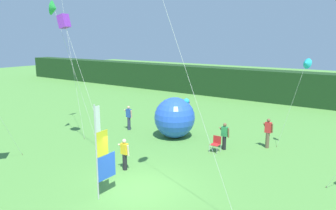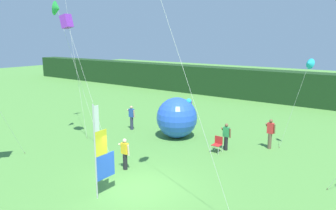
{
  "view_description": "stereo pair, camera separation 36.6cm",
  "coord_description": "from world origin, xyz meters",
  "px_view_note": "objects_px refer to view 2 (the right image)",
  "views": [
    {
      "loc": [
        8.25,
        -9.74,
        6.36
      ],
      "look_at": [
        0.07,
        2.05,
        3.33
      ],
      "focal_mm": 34.24,
      "sensor_mm": 36.0,
      "label": 1
    },
    {
      "loc": [
        8.54,
        -9.53,
        6.36
      ],
      "look_at": [
        0.07,
        2.05,
        3.33
      ],
      "focal_mm": 34.24,
      "sensor_mm": 36.0,
      "label": 2
    }
  ],
  "objects_px": {
    "person_far_right": "(125,153)",
    "folding_chair": "(217,143)",
    "person_far_left": "(270,133)",
    "inflatable_balloon": "(177,118)",
    "banner_flag": "(101,153)",
    "person_near_banner": "(226,136)",
    "kite_green_delta_3": "(57,9)",
    "kite_cyan_delta_4": "(309,64)",
    "person_mid_field": "(132,117)",
    "kite_purple_box_0": "(67,22)"
  },
  "relations": [
    {
      "from": "person_far_left",
      "to": "inflatable_balloon",
      "type": "relative_size",
      "value": 0.68
    },
    {
      "from": "person_mid_field",
      "to": "kite_purple_box_0",
      "type": "relative_size",
      "value": 0.22
    },
    {
      "from": "banner_flag",
      "to": "person_far_right",
      "type": "xyz_separation_m",
      "value": [
        -1.11,
        2.5,
        -1.02
      ]
    },
    {
      "from": "person_near_banner",
      "to": "folding_chair",
      "type": "bearing_deg",
      "value": -114.18
    },
    {
      "from": "person_near_banner",
      "to": "kite_purple_box_0",
      "type": "distance_m",
      "value": 11.1
    },
    {
      "from": "person_near_banner",
      "to": "kite_cyan_delta_4",
      "type": "bearing_deg",
      "value": 28.14
    },
    {
      "from": "banner_flag",
      "to": "person_mid_field",
      "type": "distance_m",
      "value": 9.67
    },
    {
      "from": "kite_purple_box_0",
      "to": "kite_green_delta_3",
      "type": "height_order",
      "value": "kite_green_delta_3"
    },
    {
      "from": "person_near_banner",
      "to": "kite_green_delta_3",
      "type": "bearing_deg",
      "value": -154.13
    },
    {
      "from": "person_near_banner",
      "to": "person_far_right",
      "type": "relative_size",
      "value": 1.01
    },
    {
      "from": "banner_flag",
      "to": "folding_chair",
      "type": "xyz_separation_m",
      "value": [
        1.39,
        7.37,
        -1.35
      ]
    },
    {
      "from": "person_far_left",
      "to": "person_far_right",
      "type": "bearing_deg",
      "value": -123.35
    },
    {
      "from": "banner_flag",
      "to": "inflatable_balloon",
      "type": "relative_size",
      "value": 1.48
    },
    {
      "from": "person_far_left",
      "to": "person_far_right",
      "type": "distance_m",
      "value": 8.56
    },
    {
      "from": "folding_chair",
      "to": "banner_flag",
      "type": "bearing_deg",
      "value": -100.71
    },
    {
      "from": "kite_cyan_delta_4",
      "to": "inflatable_balloon",
      "type": "bearing_deg",
      "value": -167.44
    },
    {
      "from": "kite_green_delta_3",
      "to": "person_far_right",
      "type": "bearing_deg",
      "value": -10.15
    },
    {
      "from": "banner_flag",
      "to": "person_far_left",
      "type": "bearing_deg",
      "value": 69.55
    },
    {
      "from": "person_far_right",
      "to": "kite_purple_box_0",
      "type": "height_order",
      "value": "kite_purple_box_0"
    },
    {
      "from": "person_mid_field",
      "to": "person_far_left",
      "type": "height_order",
      "value": "person_far_left"
    },
    {
      "from": "person_near_banner",
      "to": "folding_chair",
      "type": "relative_size",
      "value": 1.78
    },
    {
      "from": "person_far_left",
      "to": "inflatable_balloon",
      "type": "height_order",
      "value": "inflatable_balloon"
    },
    {
      "from": "person_far_left",
      "to": "kite_green_delta_3",
      "type": "xyz_separation_m",
      "value": [
        -10.88,
        -6.04,
        7.04
      ]
    },
    {
      "from": "kite_purple_box_0",
      "to": "kite_cyan_delta_4",
      "type": "height_order",
      "value": "kite_purple_box_0"
    },
    {
      "from": "person_far_left",
      "to": "kite_cyan_delta_4",
      "type": "distance_m",
      "value": 4.39
    },
    {
      "from": "person_far_right",
      "to": "folding_chair",
      "type": "distance_m",
      "value": 5.49
    },
    {
      "from": "person_near_banner",
      "to": "kite_cyan_delta_4",
      "type": "height_order",
      "value": "kite_cyan_delta_4"
    },
    {
      "from": "person_near_banner",
      "to": "folding_chair",
      "type": "height_order",
      "value": "person_near_banner"
    },
    {
      "from": "person_near_banner",
      "to": "banner_flag",
      "type": "bearing_deg",
      "value": -101.72
    },
    {
      "from": "kite_cyan_delta_4",
      "to": "person_far_left",
      "type": "bearing_deg",
      "value": -171.99
    },
    {
      "from": "person_near_banner",
      "to": "person_mid_field",
      "type": "distance_m",
      "value": 7.22
    },
    {
      "from": "person_far_left",
      "to": "kite_purple_box_0",
      "type": "xyz_separation_m",
      "value": [
        -9.83,
        -6.24,
        6.27
      ]
    },
    {
      "from": "person_far_left",
      "to": "kite_green_delta_3",
      "type": "height_order",
      "value": "kite_green_delta_3"
    },
    {
      "from": "person_mid_field",
      "to": "person_far_right",
      "type": "bearing_deg",
      "value": -50.11
    },
    {
      "from": "person_mid_field",
      "to": "kite_purple_box_0",
      "type": "xyz_separation_m",
      "value": [
        -0.65,
        -4.43,
        6.31
      ]
    },
    {
      "from": "person_far_right",
      "to": "kite_purple_box_0",
      "type": "bearing_deg",
      "value": 169.88
    },
    {
      "from": "person_far_left",
      "to": "folding_chair",
      "type": "xyz_separation_m",
      "value": [
        -2.2,
        -2.27,
        -0.44
      ]
    },
    {
      "from": "kite_green_delta_3",
      "to": "kite_cyan_delta_4",
      "type": "bearing_deg",
      "value": 26.54
    },
    {
      "from": "inflatable_balloon",
      "to": "person_near_banner",
      "type": "bearing_deg",
      "value": -5.06
    },
    {
      "from": "person_mid_field",
      "to": "kite_cyan_delta_4",
      "type": "bearing_deg",
      "value": 10.63
    },
    {
      "from": "person_near_banner",
      "to": "person_mid_field",
      "type": "xyz_separation_m",
      "value": [
        -7.22,
        -0.09,
        0.07
      ]
    },
    {
      "from": "banner_flag",
      "to": "person_far_left",
      "type": "xyz_separation_m",
      "value": [
        3.6,
        9.65,
        -0.91
      ]
    },
    {
      "from": "person_near_banner",
      "to": "kite_cyan_delta_4",
      "type": "relative_size",
      "value": 0.3
    },
    {
      "from": "person_mid_field",
      "to": "kite_green_delta_3",
      "type": "distance_m",
      "value": 8.42
    },
    {
      "from": "person_near_banner",
      "to": "kite_purple_box_0",
      "type": "xyz_separation_m",
      "value": [
        -7.88,
        -4.52,
        6.38
      ]
    },
    {
      "from": "banner_flag",
      "to": "folding_chair",
      "type": "relative_size",
      "value": 4.37
    },
    {
      "from": "person_mid_field",
      "to": "person_far_left",
      "type": "distance_m",
      "value": 9.35
    },
    {
      "from": "banner_flag",
      "to": "person_near_banner",
      "type": "bearing_deg",
      "value": 78.28
    },
    {
      "from": "person_near_banner",
      "to": "inflatable_balloon",
      "type": "relative_size",
      "value": 0.61
    },
    {
      "from": "person_mid_field",
      "to": "inflatable_balloon",
      "type": "relative_size",
      "value": 0.65
    }
  ]
}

